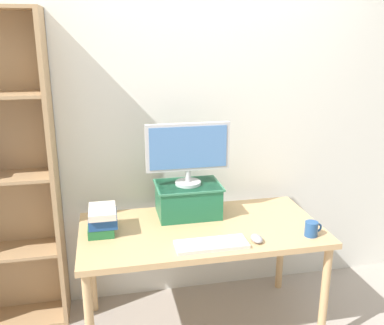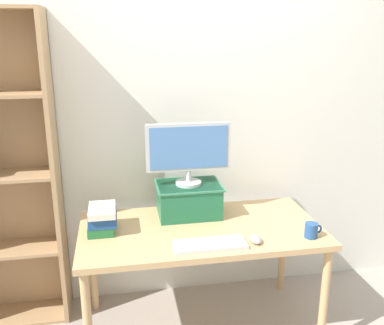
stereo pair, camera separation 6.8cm
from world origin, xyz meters
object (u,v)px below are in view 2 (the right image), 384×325
Objects in this scene: desk at (201,238)px; keyboard at (209,244)px; coffee_mug at (312,230)px; book_stack at (102,219)px; computer_monitor at (188,150)px; computer_mouse at (256,239)px; riser_box at (189,199)px.

desk is 0.27m from keyboard.
keyboard is 0.61m from coffee_mug.
book_stack is 1.24m from coffee_mug.
keyboard is (-0.00, -0.25, 0.08)m from desk.
computer_monitor is 1.31× the size of keyboard.
coffee_mug reaches higher than computer_mouse.
computer_mouse is at bearing -179.64° from coffee_mug.
keyboard is at bearing -27.21° from book_stack.
coffee_mug is (0.61, 0.01, 0.03)m from keyboard.
computer_mouse is at bearing -42.85° from desk.
desk is at bearing -4.94° from book_stack.
riser_box reaches higher than keyboard.
computer_monitor is 0.63m from keyboard.
computer_monitor reaches higher than coffee_mug.
computer_mouse is at bearing -55.93° from computer_monitor.
desk is 14.18× the size of computer_mouse.
riser_box is 0.56m from computer_mouse.
riser_box reaches higher than desk.
riser_box is at bearing 94.58° from keyboard.
desk is 0.38m from computer_mouse.
computer_monitor reaches higher than book_stack.
coffee_mug is (0.34, 0.00, 0.03)m from computer_mouse.
computer_monitor reaches higher than keyboard.
riser_box is 3.96× the size of coffee_mug.
book_stack is at bearing 166.06° from coffee_mug.
keyboard is 0.27m from computer_mouse.
riser_box is (-0.04, 0.21, 0.18)m from desk.
desk is 0.55m from computer_monitor.
computer_mouse is (0.27, -0.25, 0.09)m from desk.
book_stack is at bearing 152.79° from keyboard.
desk is at bearing -79.12° from computer_monitor.
book_stack is at bearing -164.30° from computer_monitor.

